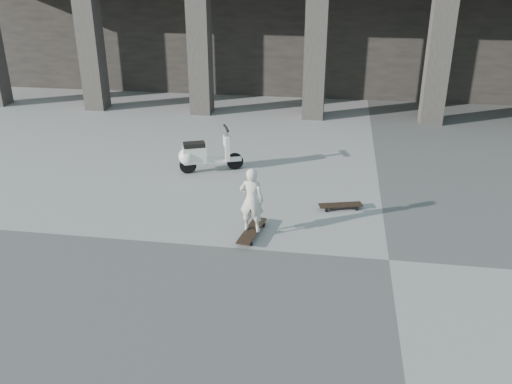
# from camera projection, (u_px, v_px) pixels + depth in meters

# --- Properties ---
(ground) EXTENTS (90.00, 90.00, 0.00)m
(ground) POSITION_uv_depth(u_px,v_px,m) (389.00, 260.00, 9.14)
(ground) COLOR #4D4D4A
(ground) RESTS_ON ground
(colonnade) EXTENTS (28.00, 8.82, 6.00)m
(colonnade) POSITION_uv_depth(u_px,v_px,m) (372.00, 3.00, 20.36)
(colonnade) COLOR black
(colonnade) RESTS_ON ground
(longboard) EXTENTS (0.41, 1.11, 0.11)m
(longboard) POSITION_uv_depth(u_px,v_px,m) (252.00, 231.00, 9.91)
(longboard) COLOR black
(longboard) RESTS_ON ground
(skateboard_spare) EXTENTS (0.91, 0.45, 0.10)m
(skateboard_spare) POSITION_uv_depth(u_px,v_px,m) (341.00, 205.00, 10.93)
(skateboard_spare) COLOR black
(skateboard_spare) RESTS_ON ground
(child) EXTENTS (0.47, 0.33, 1.21)m
(child) POSITION_uv_depth(u_px,v_px,m) (252.00, 200.00, 9.66)
(child) COLOR beige
(child) RESTS_ON longboard
(scooter) EXTENTS (1.45, 0.79, 1.06)m
(scooter) POSITION_uv_depth(u_px,v_px,m) (200.00, 155.00, 12.66)
(scooter) COLOR black
(scooter) RESTS_ON ground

